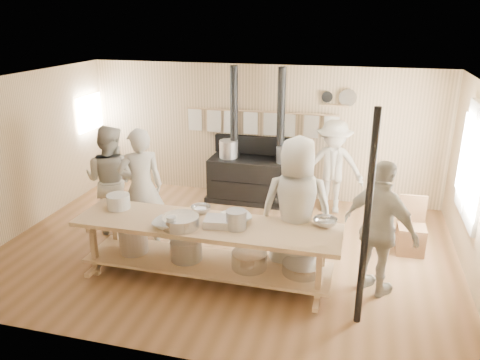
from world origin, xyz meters
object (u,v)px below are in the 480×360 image
(cook_right, at_px, (380,229))
(cook_by_window, at_px, (333,167))
(stove, at_px, (256,175))
(cook_far_left, at_px, (141,187))
(chair, at_px, (411,236))
(prep_table, at_px, (206,245))
(cook_left, at_px, (111,180))
(cook_center, at_px, (296,209))
(roasting_pan, at_px, (223,222))

(cook_right, relative_size, cook_by_window, 1.05)
(stove, relative_size, cook_right, 1.43)
(cook_far_left, distance_m, chair, 4.24)
(prep_table, relative_size, cook_right, 1.98)
(prep_table, distance_m, cook_by_window, 3.23)
(cook_by_window, bearing_deg, cook_left, -156.27)
(cook_center, height_order, chair, cook_center)
(prep_table, distance_m, cook_left, 2.30)
(cook_right, bearing_deg, cook_center, 24.89)
(cook_far_left, xyz_separation_m, cook_right, (3.58, -0.54, -0.03))
(prep_table, distance_m, chair, 3.20)
(cook_far_left, distance_m, cook_by_window, 3.47)
(cook_left, bearing_deg, cook_by_window, -153.64)
(stove, height_order, cook_right, stove)
(chair, bearing_deg, cook_right, -114.34)
(prep_table, distance_m, cook_far_left, 1.61)
(stove, relative_size, roasting_pan, 5.51)
(stove, xyz_separation_m, prep_table, (-0.00, -3.02, -0.00))
(cook_center, bearing_deg, roasting_pan, 19.69)
(stove, distance_m, cook_left, 2.83)
(cook_by_window, bearing_deg, prep_table, -120.87)
(stove, relative_size, chair, 2.97)
(stove, xyz_separation_m, cook_center, (1.15, -2.57, 0.48))
(prep_table, height_order, chair, chair)
(cook_right, height_order, chair, cook_right)
(cook_far_left, bearing_deg, cook_left, -54.43)
(cook_far_left, height_order, cook_by_window, cook_far_left)
(cook_right, bearing_deg, stove, -16.11)
(cook_center, xyz_separation_m, chair, (1.64, 1.10, -0.74))
(prep_table, relative_size, chair, 4.11)
(cook_far_left, bearing_deg, prep_table, 115.25)
(stove, bearing_deg, cook_center, -65.86)
(prep_table, xyz_separation_m, cook_left, (-2.00, 1.06, 0.40))
(cook_right, xyz_separation_m, roasting_pan, (-2.01, -0.27, -0.01))
(chair, bearing_deg, cook_center, -147.67)
(stove, height_order, prep_table, stove)
(prep_table, height_order, cook_right, cook_right)
(stove, bearing_deg, cook_by_window, -6.49)
(stove, distance_m, prep_table, 3.02)
(cook_by_window, height_order, chair, cook_by_window)
(cook_by_window, xyz_separation_m, roasting_pan, (-1.23, -2.86, 0.03))
(cook_left, bearing_deg, stove, -136.53)
(chair, bearing_deg, prep_table, -152.53)
(prep_table, relative_size, cook_center, 1.80)
(cook_far_left, bearing_deg, roasting_pan, 119.04)
(chair, height_order, roasting_pan, roasting_pan)
(cook_right, height_order, roasting_pan, cook_right)
(cook_center, xyz_separation_m, cook_by_window, (0.32, 2.40, -0.13))
(roasting_pan, bearing_deg, cook_right, 7.73)
(prep_table, bearing_deg, cook_center, 21.32)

